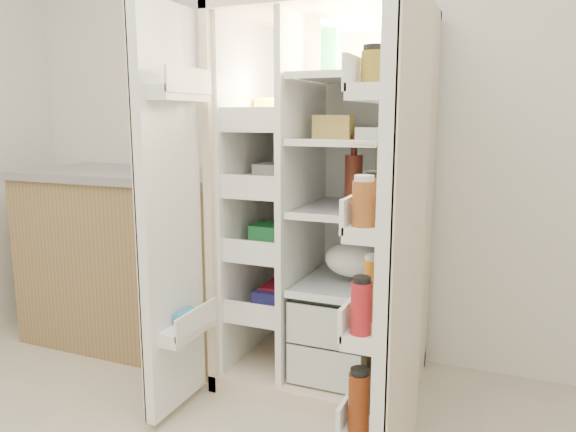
% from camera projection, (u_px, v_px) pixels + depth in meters
% --- Properties ---
extents(wall_back, '(4.00, 0.02, 2.70)m').
position_uv_depth(wall_back, '(332.00, 109.00, 2.93)').
color(wall_back, white).
rests_on(wall_back, floor).
extents(refrigerator, '(0.92, 0.70, 1.80)m').
position_uv_depth(refrigerator, '(331.00, 233.00, 2.68)').
color(refrigerator, beige).
rests_on(refrigerator, floor).
extents(freezer_door, '(0.15, 0.40, 1.72)m').
position_uv_depth(freezer_door, '(171.00, 217.00, 2.31)').
color(freezer_door, white).
rests_on(freezer_door, floor).
extents(fridge_door, '(0.17, 0.58, 1.72)m').
position_uv_depth(fridge_door, '(397.00, 247.00, 1.85)').
color(fridge_door, white).
rests_on(fridge_door, floor).
extents(kitchen_counter, '(1.39, 0.74, 1.01)m').
position_uv_depth(kitchen_counter, '(146.00, 256.00, 3.18)').
color(kitchen_counter, olive).
rests_on(kitchen_counter, floor).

